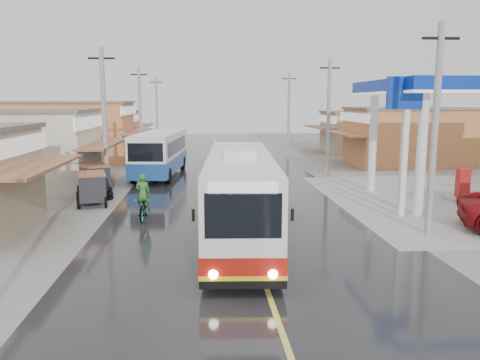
{
  "coord_description": "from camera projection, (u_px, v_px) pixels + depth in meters",
  "views": [
    {
      "loc": [
        -1.72,
        -16.99,
        5.1
      ],
      "look_at": [
        -0.23,
        1.46,
        2.02
      ],
      "focal_mm": 35.0,
      "sensor_mm": 36.0,
      "label": 1
    }
  ],
  "objects": [
    {
      "name": "cyclist",
      "position": [
        144.0,
        205.0,
        20.42
      ],
      "size": [
        0.73,
        1.93,
        2.06
      ],
      "rotation": [
        0.0,
        0.0,
        -0.03
      ],
      "color": "black",
      "rests_on": "ground"
    },
    {
      "name": "shopfronts_left",
      "position": [
        49.0,
        172.0,
        34.34
      ],
      "size": [
        11.0,
        44.0,
        5.2
      ],
      "primitive_type": null,
      "color": "tan",
      "rests_on": "ground"
    },
    {
      "name": "coach_bus",
      "position": [
        240.0,
        195.0,
        17.4
      ],
      "size": [
        3.16,
        11.21,
        3.46
      ],
      "rotation": [
        0.0,
        0.0,
        -0.06
      ],
      "color": "silver",
      "rests_on": "road"
    },
    {
      "name": "tricycle_far",
      "position": [
        94.0,
        178.0,
        25.58
      ],
      "size": [
        2.32,
        2.55,
        1.77
      ],
      "rotation": [
        0.0,
        0.0,
        0.42
      ],
      "color": "#26262D",
      "rests_on": "ground"
    },
    {
      "name": "road",
      "position": [
        228.0,
        176.0,
        32.42
      ],
      "size": [
        12.0,
        90.0,
        0.02
      ],
      "primitive_type": "cube",
      "color": "black",
      "rests_on": "ground"
    },
    {
      "name": "centre_line",
      "position": [
        228.0,
        176.0,
        32.42
      ],
      "size": [
        0.15,
        90.0,
        0.01
      ],
      "primitive_type": "cube",
      "color": "#D8CC4C",
      "rests_on": "road"
    },
    {
      "name": "tricycle_near",
      "position": [
        92.0,
        187.0,
        23.3
      ],
      "size": [
        1.9,
        2.25,
        1.64
      ],
      "rotation": [
        0.0,
        0.0,
        0.26
      ],
      "color": "#26262D",
      "rests_on": "ground"
    },
    {
      "name": "ground",
      "position": [
        249.0,
        239.0,
        17.68
      ],
      "size": [
        120.0,
        120.0,
        0.0
      ],
      "primitive_type": "plane",
      "color": "slate",
      "rests_on": "ground"
    },
    {
      "name": "second_bus",
      "position": [
        160.0,
        153.0,
        32.4
      ],
      "size": [
        3.37,
        9.34,
        3.03
      ],
      "rotation": [
        0.0,
        0.0,
        -0.1
      ],
      "color": "silver",
      "rests_on": "road"
    },
    {
      "name": "utility_poles_right",
      "position": [
        327.0,
        175.0,
        32.98
      ],
      "size": [
        1.6,
        36.0,
        8.0
      ],
      "primitive_type": null,
      "color": "gray",
      "rests_on": "ground"
    },
    {
      "name": "utility_poles_left",
      "position": [
        128.0,
        176.0,
        32.85
      ],
      "size": [
        1.6,
        50.0,
        8.0
      ],
      "primitive_type": null,
      "color": "gray",
      "rests_on": "ground"
    },
    {
      "name": "tyre_stack",
      "position": [
        106.0,
        196.0,
        24.76
      ],
      "size": [
        0.78,
        0.78,
        0.4
      ],
      "color": "black",
      "rests_on": "ground"
    },
    {
      "name": "shopfronts_right",
      "position": [
        458.0,
        181.0,
        30.66
      ],
      "size": [
        11.0,
        44.0,
        4.8
      ],
      "primitive_type": null,
      "color": "#B9B2A2",
      "rests_on": "ground"
    }
  ]
}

